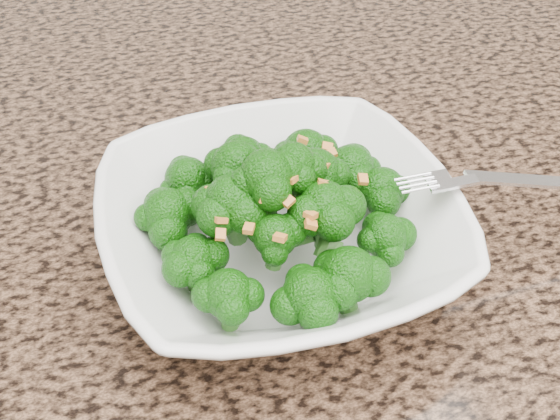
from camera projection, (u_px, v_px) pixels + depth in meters
name	position (u px, v px, depth m)	size (l,w,h in m)	color
granite_counter	(313.00, 267.00, 0.54)	(1.64, 1.04, 0.03)	brown
bowl	(280.00, 230.00, 0.50)	(0.25, 0.25, 0.06)	white
broccoli_pile	(280.00, 159.00, 0.46)	(0.22, 0.22, 0.07)	#135509
garlic_topping	(280.00, 113.00, 0.43)	(0.13, 0.13, 0.01)	orange
fork	(468.00, 181.00, 0.48)	(0.17, 0.03, 0.01)	silver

